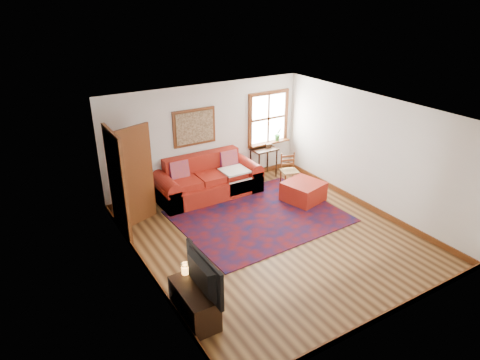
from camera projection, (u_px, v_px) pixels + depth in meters
ground at (272, 236)px, 8.39m from camera, size 5.50×5.50×0.00m
room_envelope at (274, 157)px, 7.72m from camera, size 5.04×5.54×2.52m
window at (270, 124)px, 10.80m from camera, size 1.18×0.20×1.38m
doorway at (128, 178)px, 8.30m from camera, size 0.89×1.08×2.14m
framed_artwork at (195, 127)px, 9.73m from camera, size 1.05×0.07×0.85m
persian_rug at (259, 216)px, 9.09m from camera, size 3.43×2.79×0.02m
red_leather_sofa at (208, 183)px, 9.94m from camera, size 2.41×1.00×0.94m
red_ottoman at (303, 192)px, 9.70m from camera, size 0.95×0.95×0.45m
side_table at (264, 153)px, 10.81m from camera, size 0.63×0.47×0.76m
ladder_back_chair at (289, 169)px, 10.33m from camera, size 0.47×0.46×0.83m
media_cabinet at (194, 303)px, 6.22m from camera, size 0.42×0.93×0.51m
television at (197, 276)px, 5.91m from camera, size 0.14×1.04×0.60m
candle_hurricane at (185, 269)px, 6.41m from camera, size 0.12×0.12×0.18m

